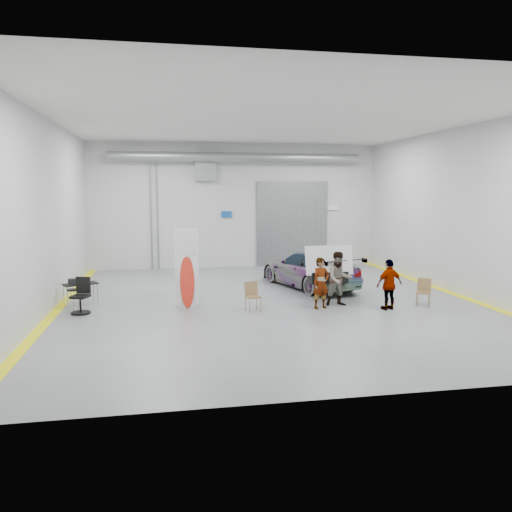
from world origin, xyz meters
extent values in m
plane|color=slate|center=(0.00, 0.00, 0.00)|extent=(16.00, 16.00, 0.00)
cube|color=#B9BBBD|center=(-7.00, 0.00, 3.00)|extent=(0.02, 16.00, 6.00)
cube|color=#B9BBBD|center=(7.00, 0.00, 3.00)|extent=(0.02, 16.00, 6.00)
cube|color=#B9BBBD|center=(0.00, 8.00, 3.00)|extent=(14.00, 0.02, 6.00)
cube|color=#B9BBBD|center=(0.00, -8.00, 3.00)|extent=(14.00, 0.02, 6.00)
cube|color=silver|center=(0.00, 0.00, 6.00)|extent=(14.00, 16.00, 0.02)
cube|color=gray|center=(2.80, 7.92, 2.10)|extent=(3.60, 0.12, 4.20)
cube|color=gray|center=(-1.50, 7.92, 4.80)|extent=(1.00, 0.50, 1.20)
cylinder|color=gray|center=(0.00, 7.40, 5.30)|extent=(11.90, 0.44, 0.44)
cube|color=#124D98|center=(-0.50, 7.92, 2.60)|extent=(0.50, 0.04, 0.30)
cube|color=white|center=(4.80, 7.92, 2.90)|extent=(0.70, 0.04, 0.25)
cylinder|color=gray|center=(-3.80, 7.92, 2.50)|extent=(0.08, 0.08, 5.00)
cylinder|color=gray|center=(-4.10, 7.92, 2.50)|extent=(0.08, 0.08, 5.00)
cube|color=yellow|center=(-6.85, 0.00, 0.01)|extent=(0.30, 16.00, 0.01)
cube|color=yellow|center=(6.85, 0.00, 0.01)|extent=(0.30, 16.00, 0.01)
imported|color=silver|center=(2.04, 2.27, 0.71)|extent=(3.31, 5.29, 1.43)
imported|color=#976652|center=(1.39, -1.24, 0.82)|extent=(0.69, 0.55, 1.64)
imported|color=#55789C|center=(2.09, -0.96, 0.89)|extent=(0.88, 0.69, 1.78)
imported|color=brown|center=(3.46, -1.78, 0.81)|extent=(1.00, 0.59, 1.62)
cube|color=white|center=(-2.79, -0.34, 0.90)|extent=(0.77, 0.03, 1.62)
ellipsoid|color=#FF3F16|center=(-2.79, -0.41, 0.86)|extent=(0.45, 0.21, 1.71)
cube|color=white|center=(-2.79, -0.36, 2.12)|extent=(0.74, 0.03, 0.86)
cylinder|color=white|center=(-3.11, -0.34, 1.35)|extent=(0.02, 0.02, 2.70)
cylinder|color=white|center=(-2.48, -0.34, 1.35)|extent=(0.02, 0.02, 2.70)
cube|color=brown|center=(-0.80, -1.25, 0.46)|extent=(0.50, 0.48, 0.04)
cube|color=brown|center=(-0.80, -1.05, 0.70)|extent=(0.44, 0.16, 0.41)
cube|color=brown|center=(4.75, -1.57, 0.46)|extent=(0.59, 0.58, 0.04)
cube|color=brown|center=(4.75, -1.38, 0.70)|extent=(0.40, 0.32, 0.41)
cylinder|color=black|center=(-6.32, -0.22, 0.68)|extent=(0.34, 0.34, 0.05)
torus|color=silver|center=(-6.32, -0.22, 0.22)|extent=(0.36, 0.36, 0.02)
cylinder|color=gray|center=(-6.76, 0.64, 0.32)|extent=(0.03, 0.03, 0.64)
cylinder|color=gray|center=(-5.77, 0.64, 0.32)|extent=(0.03, 0.03, 0.64)
cylinder|color=gray|center=(-6.76, 1.09, 0.32)|extent=(0.03, 0.03, 0.64)
cylinder|color=gray|center=(-5.77, 1.09, 0.32)|extent=(0.03, 0.03, 0.64)
cube|color=black|center=(-6.26, 0.86, 0.66)|extent=(1.20, 0.93, 0.04)
cylinder|color=#1A4DA1|center=(-6.00, 0.77, 0.78)|extent=(0.07, 0.07, 0.20)
cube|color=black|center=(-6.49, 0.91, 0.76)|extent=(0.31, 0.20, 0.16)
cylinder|color=black|center=(-6.04, -0.62, 0.04)|extent=(0.58, 0.58, 0.04)
cylinder|color=black|center=(-6.04, -0.62, 0.29)|extent=(0.06, 0.06, 0.50)
cube|color=black|center=(-6.04, -0.62, 0.54)|extent=(0.61, 0.61, 0.07)
cube|color=black|center=(-6.04, -0.40, 0.85)|extent=(0.45, 0.21, 0.52)
cube|color=silver|center=(2.04, 0.06, 1.45)|extent=(1.67, 1.01, 0.04)
camera|label=1|loc=(-3.42, -16.21, 3.74)|focal=35.00mm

